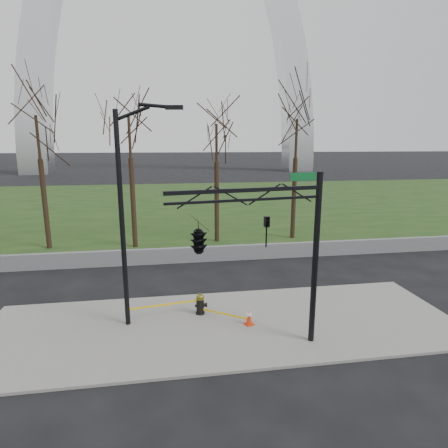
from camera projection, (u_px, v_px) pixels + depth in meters
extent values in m
plane|color=black|center=(225.00, 326.00, 14.18)|extent=(500.00, 500.00, 0.00)
cube|color=slate|center=(225.00, 325.00, 14.17)|extent=(18.00, 6.00, 0.10)
cube|color=#183513|center=(184.00, 202.00, 43.10)|extent=(120.00, 40.00, 0.06)
cube|color=#59595B|center=(203.00, 254.00, 21.80)|extent=(60.00, 0.30, 0.90)
cylinder|color=black|center=(200.00, 313.00, 15.01)|extent=(0.36, 0.36, 0.06)
cylinder|color=black|center=(200.00, 306.00, 14.94)|extent=(0.28, 0.28, 0.64)
cylinder|color=black|center=(206.00, 305.00, 14.94)|extent=(0.23, 0.20, 0.17)
cylinder|color=black|center=(196.00, 306.00, 14.93)|extent=(0.12, 0.12, 0.11)
cylinder|color=olive|center=(200.00, 298.00, 14.87)|extent=(0.32, 0.32, 0.06)
ellipsoid|color=olive|center=(200.00, 297.00, 14.86)|extent=(0.30, 0.30, 0.22)
cylinder|color=olive|center=(200.00, 294.00, 14.83)|extent=(0.06, 0.06, 0.09)
cube|color=red|center=(249.00, 324.00, 14.11)|extent=(0.40, 0.40, 0.03)
cone|color=red|center=(249.00, 317.00, 14.05)|extent=(0.24, 0.24, 0.56)
cylinder|color=white|center=(249.00, 314.00, 14.02)|extent=(0.18, 0.18, 0.09)
cylinder|color=black|center=(122.00, 225.00, 13.32)|extent=(0.18, 0.18, 8.00)
cylinder|color=black|center=(132.00, 114.00, 12.48)|extent=(1.27, 0.33, 0.56)
cylinder|color=black|center=(156.00, 106.00, 12.42)|extent=(1.21, 0.32, 0.22)
cube|color=black|center=(174.00, 107.00, 12.43)|extent=(0.63, 0.32, 0.14)
cylinder|color=black|center=(315.00, 262.00, 12.37)|extent=(0.20, 0.20, 6.00)
cube|color=black|center=(246.00, 190.00, 11.09)|extent=(4.96, 0.87, 0.12)
cube|color=black|center=(246.00, 200.00, 11.16)|extent=(4.96, 0.83, 0.08)
cube|color=#0C5926|center=(303.00, 177.00, 11.58)|extent=(0.90, 0.17, 0.25)
imported|color=black|center=(267.00, 232.00, 11.59)|extent=(0.19, 0.22, 1.00)
imported|color=black|center=(199.00, 237.00, 10.94)|extent=(0.89, 2.53, 1.00)
cube|color=yellow|center=(165.00, 305.00, 14.46)|extent=(2.81, 0.44, 0.08)
cube|color=yellow|center=(224.00, 314.00, 14.52)|extent=(1.76, 1.21, 0.08)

